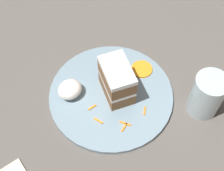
{
  "coord_description": "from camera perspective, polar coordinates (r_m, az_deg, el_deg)",
  "views": [
    {
      "loc": [
        0.24,
        0.29,
        0.68
      ],
      "look_at": [
        -0.0,
        -0.03,
        0.08
      ],
      "focal_mm": 50.0,
      "sensor_mm": 36.0,
      "label": 1
    }
  ],
  "objects": [
    {
      "name": "drinking_glass",
      "position": [
        0.73,
        16.79,
        -1.97
      ],
      "size": [
        0.07,
        0.07,
        0.11
      ],
      "color": "silver",
      "rests_on": "dining_table"
    },
    {
      "name": "dining_table",
      "position": [
        0.76,
        1.13,
        -4.1
      ],
      "size": [
        1.17,
        1.19,
        0.04
      ],
      "primitive_type": "cube",
      "color": "#56514C",
      "rests_on": "ground"
    },
    {
      "name": "orange_garnish",
      "position": [
        0.79,
        5.47,
        3.01
      ],
      "size": [
        0.05,
        0.05,
        0.0
      ],
      "primitive_type": "cylinder",
      "color": "orange",
      "rests_on": "plate"
    },
    {
      "name": "cream_dollop",
      "position": [
        0.74,
        -7.72,
        -0.72
      ],
      "size": [
        0.06,
        0.05,
        0.04
      ],
      "primitive_type": "ellipsoid",
      "color": "white",
      "rests_on": "plate"
    },
    {
      "name": "ground_plane",
      "position": [
        0.78,
        1.11,
        -4.76
      ],
      "size": [
        6.0,
        6.0,
        0.0
      ],
      "primitive_type": "plane",
      "color": "#38332D",
      "rests_on": "ground"
    },
    {
      "name": "cake_slice",
      "position": [
        0.71,
        0.89,
        0.91
      ],
      "size": [
        0.09,
        0.11,
        0.09
      ],
      "rotation": [
        0.0,
        0.0,
        5.97
      ],
      "color": "brown",
      "rests_on": "plate"
    },
    {
      "name": "plate",
      "position": [
        0.75,
        0.0,
        -1.61
      ],
      "size": [
        0.3,
        0.3,
        0.01
      ],
      "primitive_type": "cylinder",
      "color": "gray",
      "rests_on": "dining_table"
    },
    {
      "name": "carrot_shreds_scatter",
      "position": [
        0.71,
        0.93,
        -6.01
      ],
      "size": [
        0.11,
        0.09,
        0.0
      ],
      "color": "orange",
      "rests_on": "plate"
    }
  ]
}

